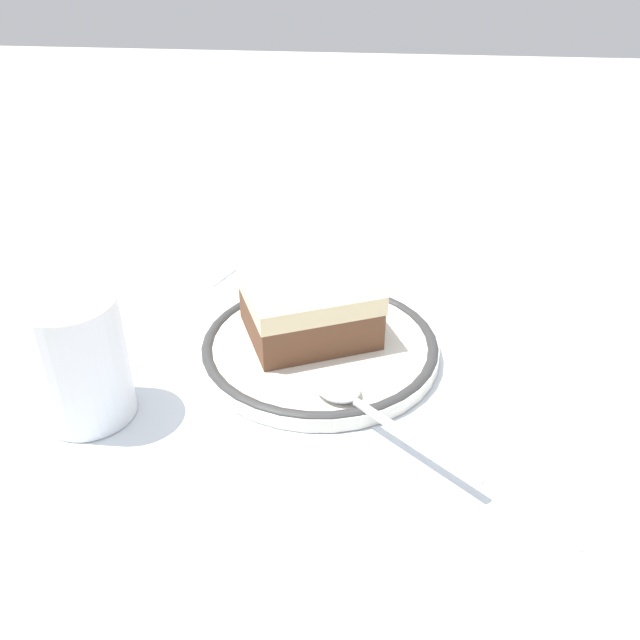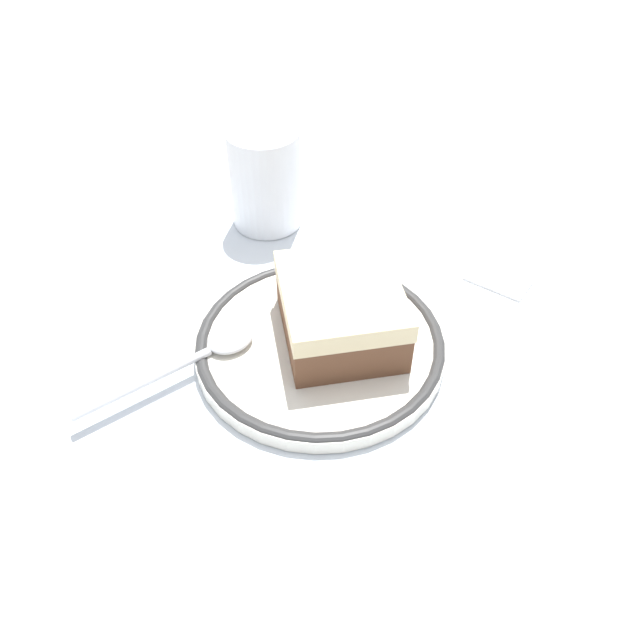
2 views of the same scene
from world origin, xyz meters
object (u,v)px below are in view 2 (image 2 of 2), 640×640
object	(u,v)px
spoon	(206,351)
napkin	(445,198)
cake_slice	(341,311)
plate	(320,344)
cup	(266,184)
sugar_packet	(499,278)

from	to	relation	value
spoon	napkin	xyz separation A→B (m)	(0.25, -0.14, -0.01)
cake_slice	napkin	distance (m)	0.22
cake_slice	spoon	size ratio (longest dim) A/B	1.06
plate	spoon	distance (m)	0.08
cup	napkin	bearing A→B (deg)	-64.90
cake_slice	plate	bearing A→B (deg)	126.70
napkin	spoon	bearing A→B (deg)	150.35
napkin	sugar_packet	xyz separation A→B (m)	(-0.11, -0.05, 0.00)
spoon	cake_slice	bearing A→B (deg)	-63.73
cup	plate	bearing A→B (deg)	-150.47
cake_slice	cup	distance (m)	0.17
napkin	plate	bearing A→B (deg)	162.26
cake_slice	spoon	distance (m)	0.10
spoon	cup	xyz separation A→B (m)	(0.18, 0.01, 0.02)
cake_slice	sugar_packet	bearing A→B (deg)	-47.71
spoon	plate	bearing A→B (deg)	-65.75
cake_slice	napkin	world-z (taller)	cake_slice
plate	cup	distance (m)	0.17
cup	sugar_packet	bearing A→B (deg)	-100.25
spoon	napkin	bearing A→B (deg)	-29.65
napkin	sugar_packet	world-z (taller)	sugar_packet
cup	napkin	distance (m)	0.18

